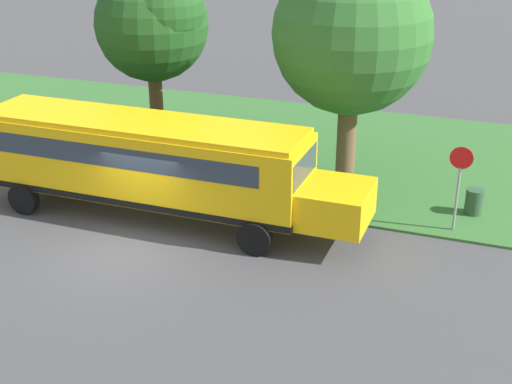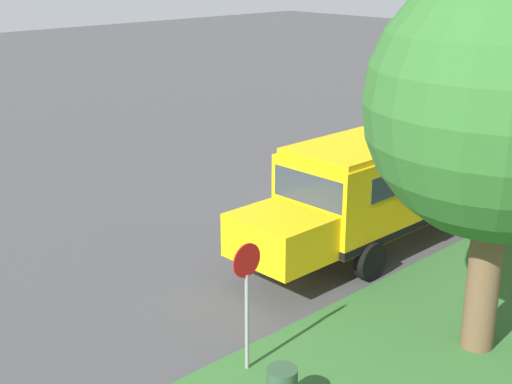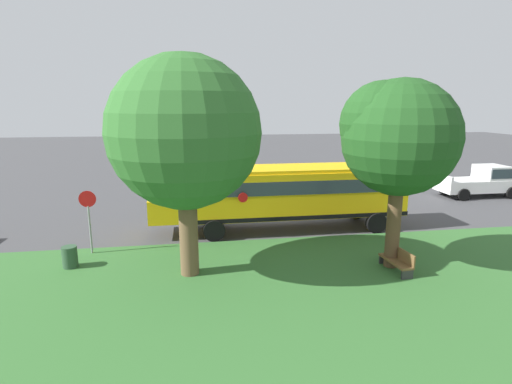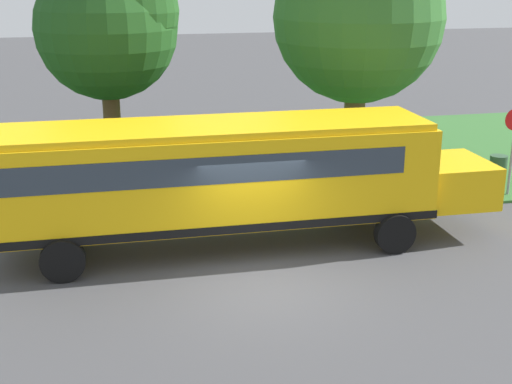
{
  "view_description": "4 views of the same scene",
  "coord_description": "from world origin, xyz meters",
  "px_view_note": "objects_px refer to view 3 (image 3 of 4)",
  "views": [
    {
      "loc": [
        15.65,
        9.9,
        9.72
      ],
      "look_at": [
        -1.34,
        3.54,
        1.86
      ],
      "focal_mm": 50.0,
      "sensor_mm": 36.0,
      "label": 1
    },
    {
      "loc": [
        -13.61,
        17.06,
        7.88
      ],
      "look_at": [
        0.09,
        3.98,
        1.53
      ],
      "focal_mm": 50.0,
      "sensor_mm": 36.0,
      "label": 2
    },
    {
      "loc": [
        -21.18,
        4.36,
        6.17
      ],
      "look_at": [
        -0.6,
        1.15,
        1.56
      ],
      "focal_mm": 28.0,
      "sensor_mm": 36.0,
      "label": 3
    },
    {
      "loc": [
        14.01,
        -3.21,
        6.76
      ],
      "look_at": [
        -1.37,
        0.13,
        1.73
      ],
      "focal_mm": 50.0,
      "sensor_mm": 36.0,
      "label": 4
    }
  ],
  "objects_px": {
    "oak_tree_beside_bus": "(395,135)",
    "oak_tree_roadside_mid": "(184,133)",
    "school_bus": "(291,192)",
    "pickup_truck": "(482,181)",
    "park_bench": "(397,260)",
    "stop_sign": "(89,215)",
    "trash_bin": "(70,258)"
  },
  "relations": [
    {
      "from": "oak_tree_beside_bus",
      "to": "oak_tree_roadside_mid",
      "type": "distance_m",
      "value": 7.5
    },
    {
      "from": "school_bus",
      "to": "oak_tree_beside_bus",
      "type": "height_order",
      "value": "oak_tree_beside_bus"
    },
    {
      "from": "pickup_truck",
      "to": "park_bench",
      "type": "bearing_deg",
      "value": 132.51
    },
    {
      "from": "pickup_truck",
      "to": "oak_tree_roadside_mid",
      "type": "relative_size",
      "value": 0.69
    },
    {
      "from": "oak_tree_beside_bus",
      "to": "oak_tree_roadside_mid",
      "type": "relative_size",
      "value": 0.9
    },
    {
      "from": "park_bench",
      "to": "stop_sign",
      "type": "bearing_deg",
      "value": 72.78
    },
    {
      "from": "park_bench",
      "to": "oak_tree_beside_bus",
      "type": "bearing_deg",
      "value": 20.36
    },
    {
      "from": "pickup_truck",
      "to": "oak_tree_beside_bus",
      "type": "bearing_deg",
      "value": 130.69
    },
    {
      "from": "park_bench",
      "to": "trash_bin",
      "type": "distance_m",
      "value": 12.35
    },
    {
      "from": "pickup_truck",
      "to": "stop_sign",
      "type": "bearing_deg",
      "value": 107.18
    },
    {
      "from": "stop_sign",
      "to": "trash_bin",
      "type": "height_order",
      "value": "stop_sign"
    },
    {
      "from": "school_bus",
      "to": "trash_bin",
      "type": "height_order",
      "value": "school_bus"
    },
    {
      "from": "pickup_truck",
      "to": "oak_tree_beside_bus",
      "type": "relative_size",
      "value": 0.76
    },
    {
      "from": "school_bus",
      "to": "park_bench",
      "type": "xyz_separation_m",
      "value": [
        -5.81,
        -2.65,
        -1.45
      ]
    },
    {
      "from": "school_bus",
      "to": "oak_tree_roadside_mid",
      "type": "relative_size",
      "value": 1.58
    },
    {
      "from": "oak_tree_beside_bus",
      "to": "stop_sign",
      "type": "distance_m",
      "value": 12.38
    },
    {
      "from": "school_bus",
      "to": "park_bench",
      "type": "distance_m",
      "value": 6.55
    },
    {
      "from": "oak_tree_beside_bus",
      "to": "school_bus",
      "type": "bearing_deg",
      "value": 24.9
    },
    {
      "from": "oak_tree_roadside_mid",
      "to": "park_bench",
      "type": "bearing_deg",
      "value": -97.37
    },
    {
      "from": "pickup_truck",
      "to": "park_bench",
      "type": "xyz_separation_m",
      "value": [
        -10.92,
        11.92,
        -0.6
      ]
    },
    {
      "from": "pickup_truck",
      "to": "oak_tree_roadside_mid",
      "type": "height_order",
      "value": "oak_tree_roadside_mid"
    },
    {
      "from": "school_bus",
      "to": "pickup_truck",
      "type": "xyz_separation_m",
      "value": [
        5.12,
        -14.57,
        -0.85
      ]
    },
    {
      "from": "park_bench",
      "to": "pickup_truck",
      "type": "bearing_deg",
      "value": -47.49
    },
    {
      "from": "school_bus",
      "to": "stop_sign",
      "type": "relative_size",
      "value": 4.53
    },
    {
      "from": "pickup_truck",
      "to": "oak_tree_roadside_mid",
      "type": "bearing_deg",
      "value": 116.88
    },
    {
      "from": "oak_tree_roadside_mid",
      "to": "pickup_truck",
      "type": "bearing_deg",
      "value": -63.12
    },
    {
      "from": "oak_tree_beside_bus",
      "to": "stop_sign",
      "type": "bearing_deg",
      "value": 74.87
    },
    {
      "from": "school_bus",
      "to": "stop_sign",
      "type": "xyz_separation_m",
      "value": [
        -2.18,
        9.05,
        -0.19
      ]
    },
    {
      "from": "school_bus",
      "to": "trash_bin",
      "type": "bearing_deg",
      "value": 110.7
    },
    {
      "from": "park_bench",
      "to": "trash_bin",
      "type": "height_order",
      "value": "park_bench"
    },
    {
      "from": "stop_sign",
      "to": "oak_tree_beside_bus",
      "type": "bearing_deg",
      "value": -105.13
    },
    {
      "from": "pickup_truck",
      "to": "oak_tree_beside_bus",
      "type": "distance_m",
      "value": 16.47
    }
  ]
}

